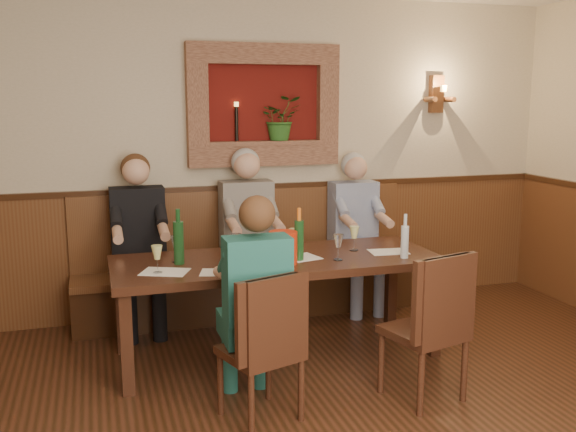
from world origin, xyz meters
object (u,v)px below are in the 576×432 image
wine_bottle_green_a (299,239)px  dining_table (277,268)px  wine_bottle_green_b (179,241)px  person_bench_right (356,245)px  person_bench_left (140,259)px  chair_near_left (262,377)px  person_bench_mid (249,250)px  spittoon_bucket (283,248)px  chair_near_right (425,356)px  bench (248,279)px  person_chair_front (254,322)px  water_bottle (405,241)px

wine_bottle_green_a → dining_table: bearing=138.5°
wine_bottle_green_b → person_bench_right: bearing=25.1°
dining_table → person_bench_left: 1.26m
chair_near_left → person_bench_mid: (0.35, 1.77, 0.35)m
spittoon_bucket → chair_near_right: bearing=-49.0°
person_bench_right → bench: bearing=173.9°
person_chair_front → person_bench_mid: bearing=77.4°
bench → chair_near_right: 2.05m
person_chair_front → wine_bottle_green_a: bearing=52.7°
spittoon_bucket → water_bottle: water_bottle is taller
person_bench_right → water_bottle: 1.15m
wine_bottle_green_a → water_bottle: bearing=-11.7°
chair_near_right → person_bench_left: 2.47m
wine_bottle_green_b → spittoon_bucket: bearing=-16.1°
person_chair_front → wine_bottle_green_b: (-0.34, 0.82, 0.35)m
person_bench_left → chair_near_left: bearing=-72.2°
bench → water_bottle: size_ratio=9.11×
chair_near_left → person_bench_right: (1.36, 1.78, 0.32)m
bench → person_bench_left: (-0.94, -0.11, 0.28)m
person_bench_mid → wine_bottle_green_b: size_ratio=3.76×
dining_table → chair_near_right: bearing=-54.4°
person_bench_mid → chair_near_left: bearing=-101.3°
dining_table → water_bottle: 0.96m
person_bench_left → wine_bottle_green_b: bearing=-74.5°
person_chair_front → spittoon_bucket: bearing=59.0°
spittoon_bucket → wine_bottle_green_b: bearing=163.9°
chair_near_left → person_bench_mid: size_ratio=0.62×
bench → person_bench_right: person_bench_right is taller
bench → person_bench_right: (0.99, -0.11, 0.26)m
water_bottle → bench: bearing=126.4°
person_bench_mid → wine_bottle_green_b: 1.10m
person_bench_mid → spittoon_bucket: person_bench_mid is taller
person_bench_left → person_bench_right: bearing=0.0°
bench → spittoon_bucket: (-0.00, -1.11, 0.54)m
dining_table → person_bench_left: (-0.94, 0.84, -0.07)m
wine_bottle_green_a → person_bench_mid: bearing=98.6°
person_bench_right → chair_near_left: bearing=-127.4°
wine_bottle_green_b → person_chair_front: bearing=-67.2°
dining_table → wine_bottle_green_b: wine_bottle_green_b is taller
wine_bottle_green_b → water_bottle: 1.64m
dining_table → wine_bottle_green_b: (-0.71, 0.04, 0.24)m
chair_near_right → person_chair_front: bearing=154.7°
chair_near_right → person_chair_front: (-1.07, 0.20, 0.27)m
chair_near_right → wine_bottle_green_b: size_ratio=2.48×
person_bench_mid → wine_bottle_green_a: (0.14, -0.95, 0.29)m
dining_table → person_bench_mid: (-0.01, 0.84, -0.05)m
chair_near_right → water_bottle: bearing=59.6°
person_bench_left → spittoon_bucket: person_bench_left is taller
chair_near_left → person_chair_front: bearing=73.8°
person_chair_front → wine_bottle_green_b: person_chair_front is taller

